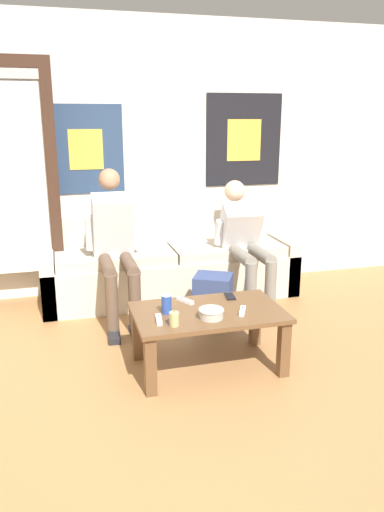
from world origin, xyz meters
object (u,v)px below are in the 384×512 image
Objects in this scene: game_controller_far_center at (242,311)px; cell_phone at (230,296)px; couch at (171,268)px; ceramic_bowl at (211,313)px; drink_can_blue at (167,304)px; game_controller_near_right at (159,320)px; coffee_table at (208,321)px; game_controller_near_left at (185,301)px; backpack at (213,301)px; person_seated_teen at (245,238)px; pillar_candle at (174,319)px; person_seated_adult at (115,240)px.

cell_phone is at bearing 86.46° from game_controller_far_center.
couch is 14.23× the size of ceramic_bowl.
cell_phone is (0.02, 0.30, -0.01)m from game_controller_far_center.
game_controller_near_right is at bearing -122.48° from drink_can_blue.
cell_phone is (0.23, 0.20, 0.08)m from coffee_table.
game_controller_near_left is (-0.11, 0.19, 0.09)m from coffee_table.
coffee_table is at bearing 81.08° from ceramic_bowl.
ceramic_bowl is (-0.27, -0.81, 0.25)m from backpack.
person_seated_teen is 10.72× the size of pillar_candle.
couch reaches higher than drink_can_blue.
drink_can_blue is at bearing 165.64° from game_controller_far_center.
game_controller_near_left reaches higher than cell_phone.
ceramic_bowl is (-0.02, -0.13, 0.11)m from coffee_table.
ceramic_bowl is 1.63× the size of pillar_candle.
game_controller_far_center is at bearing -25.13° from coffee_table.
game_controller_far_center reaches higher than backpack.
person_seated_teen reaches higher than couch.
game_controller_near_right is at bearing -105.47° from couch.
ceramic_bowl is (0.46, -1.23, -0.21)m from person_seated_adult.
cell_phone reaches higher than coffee_table.
person_seated_adult reaches higher than game_controller_near_left.
backpack is 2.97× the size of game_controller_near_left.
game_controller_near_right is 0.65m from cell_phone.
game_controller_far_center is at bearing -93.54° from cell_phone.
person_seated_teen is 7.56× the size of cell_phone.
couch is 2.36× the size of coffee_table.
couch reaches higher than pillar_candle.
pillar_candle is at bearing -169.62° from game_controller_far_center.
drink_can_blue is 0.84× the size of game_controller_near_right.
ceramic_bowl is 1.15× the size of cell_phone.
couch is 1.59m from ceramic_bowl.
cell_phone is at bearing 37.62° from pillar_candle.
drink_can_blue is at bearing -131.46° from person_seated_teen.
game_controller_near_right is (-0.34, 0.03, -0.02)m from ceramic_bowl.
pillar_candle reaches higher than game_controller_far_center.
person_seated_teen is 8.81× the size of drink_can_blue.
couch is 16.63× the size of game_controller_near_left.
cell_phone is at bearing -82.91° from couch.
game_controller_far_center is (0.14, -1.55, 0.15)m from couch.
backpack is at bearing 58.77° from pillar_candle.
couch is 1.68m from pillar_candle.
game_controller_near_right is at bearing -130.65° from person_seated_teen.
backpack is 0.81m from game_controller_far_center.
backpack is at bearing -76.82° from couch.
pillar_candle is at bearing -113.90° from game_controller_near_left.
pillar_candle is at bearing -142.38° from cell_phone.
couch is 0.79m from backpack.
game_controller_far_center is 0.30m from cell_phone.
game_controller_far_center is (0.21, -0.10, 0.09)m from coffee_table.
game_controller_far_center is at bearing -14.36° from drink_can_blue.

